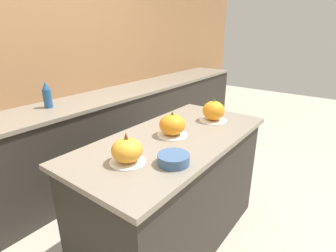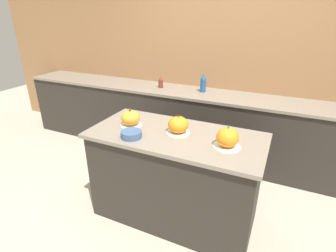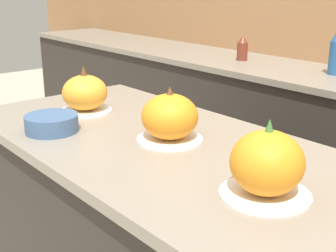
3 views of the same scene
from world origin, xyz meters
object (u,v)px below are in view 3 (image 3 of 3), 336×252
object	(u,v)px
pumpkin_cake_right	(267,165)
bottle_short	(242,48)
pumpkin_cake_center	(170,118)
mixing_bowl	(52,123)
pumpkin_cake_left	(85,94)

from	to	relation	value
pumpkin_cake_right	bottle_short	distance (m)	1.84
pumpkin_cake_center	mixing_bowl	xyz separation A→B (m)	(-0.34, -0.25, -0.05)
pumpkin_cake_left	bottle_short	size ratio (longest dim) A/B	1.35
pumpkin_cake_right	mixing_bowl	bearing A→B (deg)	-167.99
mixing_bowl	bottle_short	bearing A→B (deg)	107.03
pumpkin_cake_left	pumpkin_cake_right	size ratio (longest dim) A/B	0.92
pumpkin_cake_center	pumpkin_cake_right	bearing A→B (deg)	-10.27
bottle_short	mixing_bowl	world-z (taller)	bottle_short
pumpkin_cake_left	bottle_short	world-z (taller)	pumpkin_cake_left
pumpkin_cake_left	pumpkin_cake_right	distance (m)	0.94
pumpkin_cake_right	pumpkin_cake_left	bearing A→B (deg)	176.95
pumpkin_cake_left	pumpkin_cake_right	xyz separation A→B (m)	(0.94, -0.05, 0.01)
pumpkin_cake_right	bottle_short	world-z (taller)	pumpkin_cake_right
pumpkin_cake_center	mixing_bowl	distance (m)	0.42
pumpkin_cake_right	mixing_bowl	distance (m)	0.82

